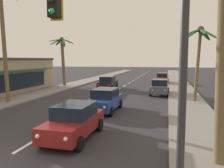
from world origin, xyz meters
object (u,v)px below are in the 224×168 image
object	(u,v)px
sedan_lead_at_stop_bar	(74,121)
sedan_third_in_queue	(105,100)
sedan_parked_mid_kerb	(162,78)
palm_left_third	(62,53)
sedan_oncoming_far	(108,83)
sedan_parked_nearest_kerb	(160,87)
palm_left_second	(2,23)
palm_right_second	(200,44)
traffic_signal_mast	(56,21)

from	to	relation	value
sedan_lead_at_stop_bar	sedan_third_in_queue	size ratio (longest dim) A/B	1.00
sedan_parked_mid_kerb	palm_left_third	distance (m)	16.15
sedan_third_in_queue	sedan_parked_mid_kerb	size ratio (longest dim) A/B	1.00
sedan_oncoming_far	sedan_parked_nearest_kerb	size ratio (longest dim) A/B	0.99
sedan_parked_nearest_kerb	sedan_parked_mid_kerb	world-z (taller)	same
sedan_oncoming_far	sedan_parked_mid_kerb	size ratio (longest dim) A/B	0.99
palm_left_second	sedan_parked_nearest_kerb	bearing A→B (deg)	32.57
sedan_parked_nearest_kerb	sedan_lead_at_stop_bar	bearing A→B (deg)	-103.25
sedan_lead_at_stop_bar	sedan_parked_mid_kerb	size ratio (longest dim) A/B	0.99
sedan_parked_mid_kerb	palm_left_third	world-z (taller)	palm_left_third
sedan_parked_mid_kerb	palm_right_second	xyz separation A→B (m)	(3.45, -16.07, 4.31)
sedan_third_in_queue	palm_right_second	xyz separation A→B (m)	(7.13, 5.23, 4.31)
traffic_signal_mast	palm_left_second	size ratio (longest dim) A/B	1.15
sedan_lead_at_stop_bar	sedan_oncoming_far	world-z (taller)	same
sedan_lead_at_stop_bar	palm_left_second	size ratio (longest dim) A/B	0.44
sedan_third_in_queue	palm_left_second	bearing A→B (deg)	174.53
traffic_signal_mast	palm_left_second	bearing A→B (deg)	134.63
traffic_signal_mast	palm_left_third	xyz separation A→B (m)	(-11.37, 23.73, -0.19)
sedan_oncoming_far	sedan_lead_at_stop_bar	bearing A→B (deg)	-80.29
traffic_signal_mast	sedan_third_in_queue	size ratio (longest dim) A/B	2.61
sedan_parked_nearest_kerb	palm_right_second	distance (m)	6.80
traffic_signal_mast	sedan_parked_mid_kerb	distance (m)	31.43
sedan_third_in_queue	palm_right_second	bearing A→B (deg)	36.24
sedan_lead_at_stop_bar	sedan_parked_nearest_kerb	distance (m)	15.61
traffic_signal_mast	palm_left_second	distance (m)	15.11
sedan_parked_nearest_kerb	palm_left_third	distance (m)	15.16
sedan_oncoming_far	palm_right_second	world-z (taller)	palm_right_second
palm_left_third	palm_right_second	xyz separation A→B (m)	(17.30, -8.73, 0.40)
sedan_parked_mid_kerb	palm_right_second	distance (m)	16.99
sedan_third_in_queue	sedan_parked_mid_kerb	xyz separation A→B (m)	(3.68, 21.30, 0.00)
sedan_oncoming_far	palm_left_third	bearing A→B (deg)	166.55
palm_right_second	sedan_third_in_queue	bearing A→B (deg)	-143.76
sedan_lead_at_stop_bar	sedan_third_in_queue	bearing A→B (deg)	91.03
sedan_parked_nearest_kerb	palm_left_third	world-z (taller)	palm_left_third
sedan_third_in_queue	sedan_parked_nearest_kerb	size ratio (longest dim) A/B	1.00
palm_right_second	palm_left_second	bearing A→B (deg)	-165.24
palm_right_second	sedan_oncoming_far	bearing A→B (deg)	145.30
traffic_signal_mast	sedan_lead_at_stop_bar	world-z (taller)	traffic_signal_mast
sedan_lead_at_stop_bar	palm_left_second	world-z (taller)	palm_left_second
traffic_signal_mast	sedan_lead_at_stop_bar	size ratio (longest dim) A/B	2.62
sedan_lead_at_stop_bar	palm_right_second	world-z (taller)	palm_right_second
palm_left_second	palm_left_third	bearing A→B (deg)	93.72
sedan_oncoming_far	sedan_parked_nearest_kerb	bearing A→B (deg)	-24.46
sedan_lead_at_stop_bar	palm_left_second	xyz separation A→B (m)	(-9.43, 6.89, 6.09)
sedan_oncoming_far	palm_left_third	world-z (taller)	palm_left_third
sedan_oncoming_far	sedan_parked_mid_kerb	world-z (taller)	same
sedan_lead_at_stop_bar	sedan_parked_mid_kerb	xyz separation A→B (m)	(3.57, 27.29, 0.00)
traffic_signal_mast	sedan_third_in_queue	xyz separation A→B (m)	(-1.21, 9.77, -4.11)
palm_left_second	palm_left_third	distance (m)	13.27
sedan_parked_mid_kerb	palm_left_third	xyz separation A→B (m)	(-13.85, -7.34, 3.92)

